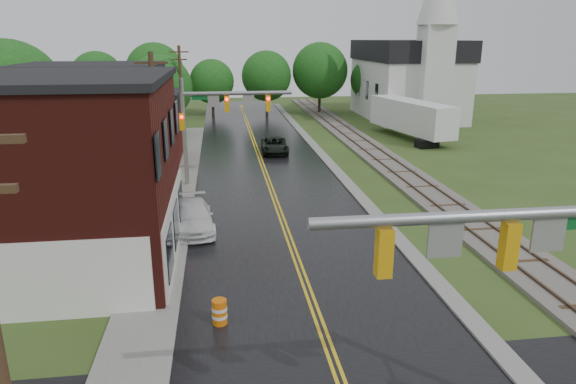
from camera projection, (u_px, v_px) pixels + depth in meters
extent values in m
cube|color=black|center=(265.00, 172.00, 38.65)|extent=(10.00, 90.00, 0.02)
cube|color=gray|center=(322.00, 155.00, 44.08)|extent=(0.80, 70.00, 0.12)
cube|color=gray|center=(176.00, 194.00, 33.12)|extent=(2.40, 50.00, 0.12)
cube|color=#4B1510|center=(1.00, 179.00, 21.67)|extent=(14.00, 10.00, 8.00)
cube|color=silver|center=(175.00, 226.00, 23.29)|extent=(0.10, 9.50, 3.00)
cube|color=tan|center=(97.00, 145.00, 32.53)|extent=(8.00, 7.00, 6.40)
cube|color=#3F0F0C|center=(136.00, 134.00, 41.48)|extent=(7.00, 6.00, 4.40)
cube|color=silver|center=(406.00, 89.00, 63.91)|extent=(10.00, 16.00, 7.00)
cube|color=black|center=(409.00, 50.00, 62.55)|extent=(10.40, 16.40, 2.40)
cube|color=silver|center=(433.00, 78.00, 55.74)|extent=(3.20, 3.20, 11.00)
cube|color=#59544C|center=(374.00, 153.00, 44.64)|extent=(3.20, 80.00, 0.20)
cube|color=#4C3828|center=(366.00, 151.00, 44.51)|extent=(0.10, 80.00, 0.12)
cube|color=#4C3828|center=(382.00, 151.00, 44.69)|extent=(0.10, 80.00, 0.12)
cylinder|color=gray|center=(480.00, 216.00, 10.55)|extent=(7.20, 0.26, 0.26)
cube|color=orange|center=(509.00, 246.00, 10.84)|extent=(0.32, 0.30, 1.05)
cube|color=orange|center=(384.00, 253.00, 10.49)|extent=(0.32, 0.30, 1.05)
cube|color=gray|center=(548.00, 235.00, 10.89)|extent=(0.75, 0.06, 0.75)
cube|color=gray|center=(445.00, 240.00, 10.60)|extent=(0.75, 0.06, 0.75)
cylinder|color=gray|center=(184.00, 134.00, 34.05)|extent=(0.28, 0.28, 7.20)
cylinder|color=gray|center=(237.00, 93.00, 33.76)|extent=(7.20, 0.26, 0.26)
cube|color=orange|center=(227.00, 104.00, 33.87)|extent=(0.32, 0.30, 1.05)
cube|color=orange|center=(268.00, 103.00, 34.22)|extent=(0.32, 0.30, 1.05)
cube|color=gray|center=(214.00, 101.00, 33.70)|extent=(0.75, 0.06, 0.75)
cube|color=gray|center=(249.00, 101.00, 33.99)|extent=(0.75, 0.06, 0.75)
cube|color=#0C5926|center=(202.00, 98.00, 33.53)|extent=(1.40, 0.04, 0.30)
sphere|color=#FF0C0C|center=(227.00, 99.00, 33.60)|extent=(0.20, 0.20, 0.20)
cylinder|color=#382616|center=(156.00, 134.00, 28.89)|extent=(0.28, 0.28, 9.00)
cube|color=#382616|center=(151.00, 63.00, 27.76)|extent=(1.80, 0.12, 0.12)
cube|color=#382616|center=(152.00, 76.00, 27.97)|extent=(1.40, 0.12, 0.12)
cylinder|color=#382616|center=(181.00, 93.00, 49.76)|extent=(0.28, 0.28, 9.00)
cube|color=#382616|center=(179.00, 52.00, 48.64)|extent=(1.80, 0.12, 0.12)
cube|color=#382616|center=(179.00, 60.00, 48.84)|extent=(1.40, 0.12, 0.12)
cylinder|color=black|center=(19.00, 151.00, 37.76)|extent=(0.36, 0.36, 3.42)
sphere|color=#154B15|center=(10.00, 93.00, 36.55)|extent=(7.60, 7.60, 7.60)
sphere|color=#154B15|center=(18.00, 103.00, 36.44)|extent=(5.32, 5.32, 5.32)
cylinder|color=black|center=(99.00, 135.00, 45.96)|extent=(0.36, 0.36, 2.70)
sphere|color=#154B15|center=(95.00, 98.00, 45.01)|extent=(6.00, 6.00, 6.00)
sphere|color=#154B15|center=(102.00, 104.00, 44.86)|extent=(4.20, 4.20, 4.20)
cylinder|color=black|center=(163.00, 122.00, 52.27)|extent=(0.36, 0.36, 2.88)
sphere|color=#154B15|center=(160.00, 87.00, 51.25)|extent=(6.40, 6.40, 6.40)
sphere|color=#154B15|center=(166.00, 93.00, 51.11)|extent=(4.48, 4.48, 4.48)
imported|color=black|center=(275.00, 145.00, 44.80)|extent=(2.44, 4.93, 1.34)
imported|color=white|center=(193.00, 217.00, 26.84)|extent=(2.49, 5.07, 1.42)
cube|color=black|center=(427.00, 143.00, 47.05)|extent=(2.13, 1.57, 0.80)
cylinder|color=gray|center=(399.00, 130.00, 54.07)|extent=(0.16, 0.16, 0.80)
cube|color=silver|center=(411.00, 116.00, 50.72)|extent=(4.96, 12.11, 2.96)
cylinder|color=#DA6409|center=(220.00, 312.00, 18.03)|extent=(0.58, 0.58, 0.94)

